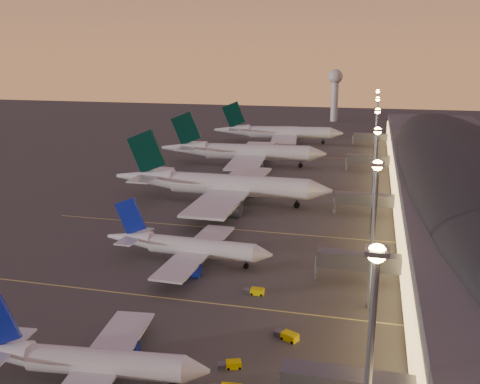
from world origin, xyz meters
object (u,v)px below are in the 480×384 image
object	(u,v)px
airliner_wide_near	(220,185)
baggage_tug_d	(287,336)
airliner_narrow_north	(187,247)
radar_tower	(335,86)
airliner_narrow_south	(85,362)
airliner_wide_far	(278,133)
baggage_tug_c	(255,291)
airliner_wide_mid	(243,152)
baggage_tug_b	(231,365)

from	to	relation	value
airliner_wide_near	baggage_tug_d	size ratio (longest dim) A/B	15.91
airliner_narrow_north	radar_tower	size ratio (longest dim) A/B	1.13
airliner_narrow_south	airliner_wide_near	distance (m)	89.30
airliner_wide_far	radar_tower	xyz separation A→B (m)	(19.45, 93.39, 16.75)
airliner_narrow_north	baggage_tug_c	xyz separation A→B (m)	(16.97, -11.57, -2.90)
airliner_narrow_north	baggage_tug_d	size ratio (longest dim) A/B	9.00
airliner_wide_near	airliner_wide_mid	distance (m)	53.47
airliner_narrow_south	baggage_tug_d	bearing A→B (deg)	29.89
airliner_narrow_north	baggage_tug_c	size ratio (longest dim) A/B	9.98
baggage_tug_b	baggage_tug_c	distance (m)	23.78
airliner_narrow_south	airliner_wide_mid	size ratio (longest dim) A/B	0.53
airliner_wide_mid	baggage_tug_b	xyz separation A→B (m)	(31.11, -134.06, -4.87)
airliner_narrow_north	airliner_wide_mid	world-z (taller)	airliner_wide_mid
airliner_wide_mid	baggage_tug_c	world-z (taller)	airliner_wide_mid
airliner_narrow_south	airliner_wide_far	bearing A→B (deg)	86.56
airliner_wide_far	baggage_tug_b	distance (m)	191.80
radar_tower	baggage_tug_c	bearing A→B (deg)	-88.69
airliner_wide_far	radar_tower	distance (m)	96.85
baggage_tug_c	airliner_wide_mid	bearing A→B (deg)	105.96
baggage_tug_b	baggage_tug_d	distance (m)	11.49
airliner_wide_near	baggage_tug_d	world-z (taller)	airliner_wide_near
airliner_narrow_north	baggage_tug_b	bearing A→B (deg)	-59.79
airliner_wide_mid	baggage_tug_b	bearing A→B (deg)	-81.59
baggage_tug_c	airliner_wide_near	bearing A→B (deg)	113.03
airliner_narrow_north	baggage_tug_c	bearing A→B (deg)	-32.13
baggage_tug_c	baggage_tug_d	distance (m)	16.39
airliner_wide_far	airliner_narrow_south	bearing A→B (deg)	-94.29
airliner_wide_near	airliner_wide_far	size ratio (longest dim) A/B	1.04
radar_tower	baggage_tug_c	distance (m)	260.42
airliner_wide_near	baggage_tug_b	xyz separation A→B (m)	(24.88, -80.95, -4.92)
radar_tower	airliner_wide_near	bearing A→B (deg)	-94.84
airliner_wide_near	baggage_tug_c	size ratio (longest dim) A/B	17.66
airliner_wide_far	baggage_tug_b	size ratio (longest dim) A/B	17.83
airliner_narrow_south	airliner_wide_mid	world-z (taller)	airliner_wide_mid
airliner_narrow_north	baggage_tug_b	distance (m)	40.09
airliner_narrow_south	baggage_tug_d	world-z (taller)	airliner_narrow_south
baggage_tug_d	baggage_tug_b	bearing A→B (deg)	-97.93
airliner_wide_mid	radar_tower	bearing A→B (deg)	76.44
baggage_tug_c	baggage_tug_d	xyz separation A→B (m)	(8.23, -14.18, 0.02)
airliner_wide_mid	baggage_tug_d	bearing A→B (deg)	-77.89
airliner_wide_far	baggage_tug_c	size ratio (longest dim) A/B	16.95
radar_tower	baggage_tug_b	xyz separation A→B (m)	(7.74, -283.19, -21.43)
airliner_wide_near	radar_tower	xyz separation A→B (m)	(17.14, 202.24, 16.51)
airliner_wide_far	airliner_narrow_north	bearing A→B (deg)	-93.92
baggage_tug_b	radar_tower	bearing A→B (deg)	71.37
airliner_wide_near	baggage_tug_d	bearing A→B (deg)	-66.14
baggage_tug_b	baggage_tug_d	size ratio (longest dim) A/B	0.86
airliner_wide_near	airliner_wide_mid	bearing A→B (deg)	96.90
airliner_narrow_south	baggage_tug_b	distance (m)	19.63
baggage_tug_c	airliner_narrow_north	bearing A→B (deg)	146.81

